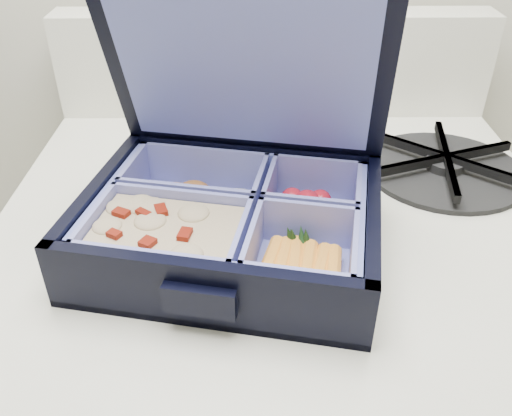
{
  "coord_description": "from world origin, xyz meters",
  "views": [
    {
      "loc": [
        0.41,
        1.25,
        1.15
      ],
      "look_at": [
        0.42,
        1.65,
        0.88
      ],
      "focal_mm": 38.0,
      "sensor_mm": 36.0,
      "label": 1
    }
  ],
  "objects": [
    {
      "name": "bento_box",
      "position": [
        0.39,
        1.64,
        0.88
      ],
      "size": [
        0.29,
        0.24,
        0.06
      ],
      "primitive_type": null,
      "rotation": [
        0.0,
        0.0,
        -0.2
      ],
      "color": "black",
      "rests_on": "stove"
    },
    {
      "name": "burner_grate",
      "position": [
        0.63,
        1.78,
        0.86
      ],
      "size": [
        0.23,
        0.23,
        0.03
      ],
      "primitive_type": "cylinder",
      "rotation": [
        0.0,
        0.0,
        0.35
      ],
      "color": "black",
      "rests_on": "stove"
    },
    {
      "name": "burner_grate_rear",
      "position": [
        0.34,
        1.89,
        0.85
      ],
      "size": [
        0.19,
        0.19,
        0.02
      ],
      "primitive_type": "cylinder",
      "rotation": [
        0.0,
        0.0,
        0.38
      ],
      "color": "black",
      "rests_on": "stove"
    },
    {
      "name": "fork",
      "position": [
        0.5,
        1.8,
        0.85
      ],
      "size": [
        0.1,
        0.15,
        0.01
      ],
      "primitive_type": null,
      "rotation": [
        0.0,
        0.0,
        -0.51
      ],
      "color": "#9998A7",
      "rests_on": "stove"
    }
  ]
}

